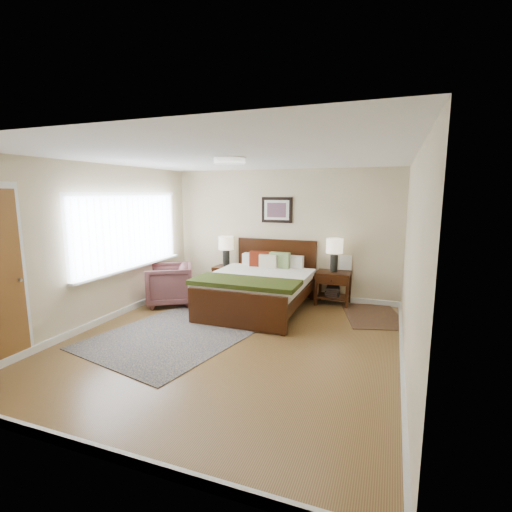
% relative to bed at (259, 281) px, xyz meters
% --- Properties ---
extents(floor, '(5.00, 5.00, 0.00)m').
position_rel_bed_xyz_m(floor, '(0.12, -1.47, -0.52)').
color(floor, brown).
rests_on(floor, ground).
extents(back_wall, '(4.50, 0.04, 2.50)m').
position_rel_bed_xyz_m(back_wall, '(0.12, 1.03, 0.73)').
color(back_wall, beige).
rests_on(back_wall, ground).
extents(front_wall, '(4.50, 0.04, 2.50)m').
position_rel_bed_xyz_m(front_wall, '(0.12, -3.97, 0.73)').
color(front_wall, beige).
rests_on(front_wall, ground).
extents(left_wall, '(0.04, 5.00, 2.50)m').
position_rel_bed_xyz_m(left_wall, '(-2.13, -1.47, 0.73)').
color(left_wall, beige).
rests_on(left_wall, ground).
extents(right_wall, '(0.04, 5.00, 2.50)m').
position_rel_bed_xyz_m(right_wall, '(2.37, -1.47, 0.73)').
color(right_wall, beige).
rests_on(right_wall, ground).
extents(ceiling, '(4.50, 5.00, 0.02)m').
position_rel_bed_xyz_m(ceiling, '(0.12, -1.47, 1.98)').
color(ceiling, white).
rests_on(ceiling, back_wall).
extents(window, '(0.11, 2.72, 1.32)m').
position_rel_bed_xyz_m(window, '(-2.08, -0.77, 0.86)').
color(window, silver).
rests_on(window, left_wall).
extents(ceil_fixture, '(0.44, 0.44, 0.08)m').
position_rel_bed_xyz_m(ceil_fixture, '(0.12, -1.47, 1.95)').
color(ceil_fixture, white).
rests_on(ceil_fixture, ceiling).
extents(bed, '(1.73, 2.09, 1.13)m').
position_rel_bed_xyz_m(bed, '(0.00, 0.00, 0.00)').
color(bed, '#341607').
rests_on(bed, ground).
extents(wall_art, '(0.62, 0.05, 0.50)m').
position_rel_bed_xyz_m(wall_art, '(0.00, 1.00, 1.20)').
color(wall_art, black).
rests_on(wall_art, back_wall).
extents(nightstand_left, '(0.47, 0.43, 0.56)m').
position_rel_bed_xyz_m(nightstand_left, '(-1.01, 0.78, -0.08)').
color(nightstand_left, '#341607').
rests_on(nightstand_left, ground).
extents(nightstand_right, '(0.62, 0.46, 0.61)m').
position_rel_bed_xyz_m(nightstand_right, '(1.17, 0.79, -0.15)').
color(nightstand_right, '#341607').
rests_on(nightstand_right, ground).
extents(lamp_left, '(0.30, 0.30, 0.61)m').
position_rel_bed_xyz_m(lamp_left, '(-1.01, 0.80, 0.46)').
color(lamp_left, black).
rests_on(lamp_left, nightstand_left).
extents(lamp_right, '(0.30, 0.30, 0.61)m').
position_rel_bed_xyz_m(lamp_right, '(1.17, 0.80, 0.51)').
color(lamp_right, black).
rests_on(lamp_right, nightstand_right).
extents(armchair, '(1.12, 1.11, 0.75)m').
position_rel_bed_xyz_m(armchair, '(-1.68, -0.27, -0.15)').
color(armchair, brown).
rests_on(armchair, ground).
extents(rug_persian, '(2.38, 2.97, 0.01)m').
position_rel_bed_xyz_m(rug_persian, '(-0.71, -1.44, -0.51)').
color(rug_persian, '#0D1B42').
rests_on(rug_persian, ground).
extents(rug_navy, '(1.20, 1.51, 0.01)m').
position_rel_bed_xyz_m(rug_navy, '(1.92, 0.33, -0.51)').
color(rug_navy, black).
rests_on(rug_navy, ground).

